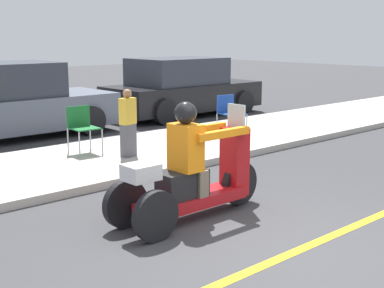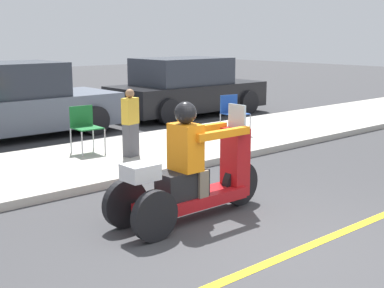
{
  "view_description": "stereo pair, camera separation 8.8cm",
  "coord_description": "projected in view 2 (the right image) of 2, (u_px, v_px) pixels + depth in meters",
  "views": [
    {
      "loc": [
        -4.14,
        -3.12,
        2.19
      ],
      "look_at": [
        -0.04,
        1.46,
        0.92
      ],
      "focal_mm": 50.0,
      "sensor_mm": 36.0,
      "label": 1
    },
    {
      "loc": [
        -4.08,
        -3.17,
        2.19
      ],
      "look_at": [
        -0.04,
        1.46,
        0.92
      ],
      "focal_mm": 50.0,
      "sensor_mm": 36.0,
      "label": 2
    }
  ],
  "objects": [
    {
      "name": "parked_car_lot_center",
      "position": [
        8.0,
        103.0,
        11.34
      ],
      "size": [
        4.56,
        2.04,
        1.6
      ],
      "color": "slate",
      "rests_on": "ground"
    },
    {
      "name": "spectator_mid_group",
      "position": [
        130.0,
        124.0,
        9.11
      ],
      "size": [
        0.31,
        0.23,
        1.16
      ],
      "color": "#515156",
      "rests_on": "sidewalk_strip"
    },
    {
      "name": "sidewalk_strip",
      "position": [
        69.0,
        166.0,
        8.79
      ],
      "size": [
        28.0,
        2.8,
        0.12
      ],
      "color": "#B2ADA3",
      "rests_on": "ground"
    },
    {
      "name": "motorcycle_trike",
      "position": [
        192.0,
        177.0,
        6.36
      ],
      "size": [
        2.17,
        0.66,
        1.43
      ],
      "color": "black",
      "rests_on": "ground"
    },
    {
      "name": "folding_chair_set_back",
      "position": [
        232.0,
        111.0,
        11.11
      ],
      "size": [
        0.51,
        0.51,
        0.82
      ],
      "color": "#A5A8AD",
      "rests_on": "sidewalk_strip"
    },
    {
      "name": "folding_chair_curbside",
      "position": [
        85.0,
        124.0,
        9.43
      ],
      "size": [
        0.49,
        0.49,
        0.82
      ],
      "color": "#A5A8AD",
      "rests_on": "sidewalk_strip"
    },
    {
      "name": "parked_car_lot_far",
      "position": [
        186.0,
        88.0,
        14.52
      ],
      "size": [
        4.36,
        2.05,
        1.56
      ],
      "color": "black",
      "rests_on": "ground"
    },
    {
      "name": "ground_plane",
      "position": [
        290.0,
        254.0,
        5.41
      ],
      "size": [
        60.0,
        60.0,
        0.0
      ],
      "primitive_type": "plane",
      "color": "#38383A"
    },
    {
      "name": "lane_stripe",
      "position": [
        287.0,
        255.0,
        5.38
      ],
      "size": [
        24.0,
        0.12,
        0.01
      ],
      "color": "gold",
      "rests_on": "ground"
    }
  ]
}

